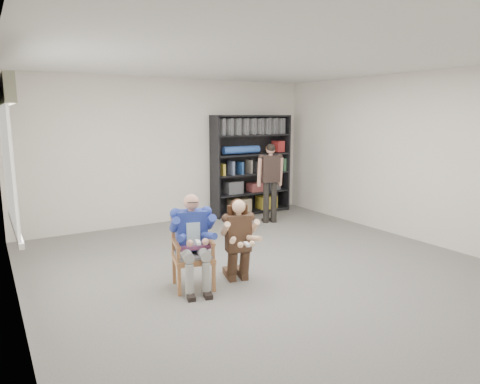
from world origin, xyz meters
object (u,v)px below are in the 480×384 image
armchair (193,252)px  kneeling_woman (239,241)px  seated_man (193,241)px  bookshelf (251,165)px  standing_man (270,183)px

armchair → kneeling_woman: size_ratio=0.84×
armchair → kneeling_woman: (0.58, -0.12, 0.09)m
seated_man → bookshelf: bearing=61.5°
seated_man → kneeling_woman: 0.59m
seated_man → bookshelf: size_ratio=0.56×
seated_man → standing_man: size_ratio=0.75×
standing_man → bookshelf: bearing=98.7°
kneeling_woman → armchair: bearing=-177.9°
armchair → standing_man: standing_man is taller
seated_man → bookshelf: (2.82, 3.09, 0.46)m
standing_man → kneeling_woman: bearing=-115.0°
armchair → seated_man: size_ratio=0.77×
standing_man → armchair: bearing=-123.5°
seated_man → armchair: bearing=103.8°
seated_man → bookshelf: bookshelf is taller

